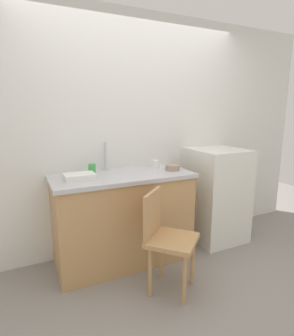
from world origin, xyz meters
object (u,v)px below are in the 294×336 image
chair (166,236)px  terracotta_bowl (173,167)px  refrigerator (217,195)px  dish_tray (80,176)px  cup_green (92,169)px  cup_white (156,164)px

chair → terracotta_bowl: bearing=12.2°
refrigerator → dish_tray: 1.69m
refrigerator → cup_green: 1.55m
chair → dish_tray: (-0.59, 0.60, 0.46)m
terracotta_bowl → cup_green: size_ratio=1.43×
chair → cup_white: (0.28, 0.75, 0.48)m
chair → dish_tray: size_ratio=3.18×
terracotta_bowl → cup_green: cup_green is taller
refrigerator → cup_white: size_ratio=13.27×
refrigerator → cup_green: (-1.49, 0.13, 0.43)m
terracotta_bowl → chair: bearing=-124.9°
refrigerator → chair: bearing=-149.9°
cup_white → cup_green: size_ratio=0.79×
chair → dish_tray: 0.96m
chair → cup_white: size_ratio=10.57×
cup_white → terracotta_bowl: bearing=-60.2°
terracotta_bowl → cup_white: bearing=119.8°
cup_white → cup_green: bearing=-178.8°
refrigerator → dish_tray: size_ratio=3.99×
chair → terracotta_bowl: size_ratio=5.82×
chair → cup_white: cup_white is taller
cup_white → cup_green: (-0.72, -0.02, 0.01)m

